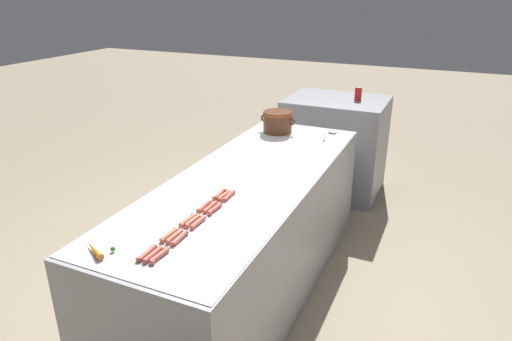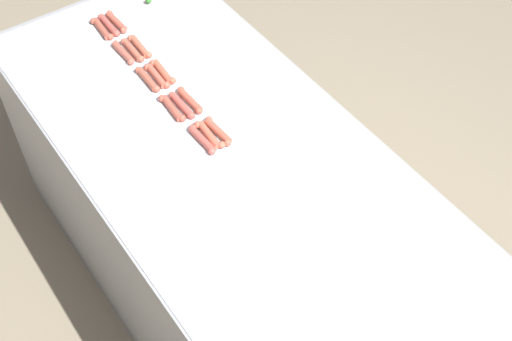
% 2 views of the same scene
% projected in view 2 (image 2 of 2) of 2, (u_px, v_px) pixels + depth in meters
% --- Properties ---
extents(griddle_counter, '(0.85, 2.47, 0.86)m').
position_uv_depth(griddle_counter, '(273.00, 284.00, 2.30)').
color(griddle_counter, '#9EA0A5').
rests_on(griddle_counter, ground_plane).
extents(hot_dog_0, '(0.03, 0.14, 0.02)m').
position_uv_depth(hot_dog_0, '(116.00, 22.00, 2.51)').
color(hot_dog_0, '#C35E4B').
rests_on(hot_dog_0, griddle_counter).
extents(hot_dog_1, '(0.03, 0.14, 0.02)m').
position_uv_depth(hot_dog_1, '(140.00, 46.00, 2.42)').
color(hot_dog_1, '#CB684E').
rests_on(hot_dog_1, griddle_counter).
extents(hot_dog_2, '(0.03, 0.14, 0.02)m').
position_uv_depth(hot_dog_2, '(163.00, 72.00, 2.33)').
color(hot_dog_2, '#C56349').
rests_on(hot_dog_2, griddle_counter).
extents(hot_dog_3, '(0.03, 0.14, 0.02)m').
position_uv_depth(hot_dog_3, '(190.00, 100.00, 2.24)').
color(hot_dog_3, '#CC5D48').
rests_on(hot_dog_3, griddle_counter).
extents(hot_dog_4, '(0.03, 0.14, 0.02)m').
position_uv_depth(hot_dog_4, '(218.00, 131.00, 2.15)').
color(hot_dog_4, '#C75F49').
rests_on(hot_dog_4, griddle_counter).
extents(hot_dog_5, '(0.03, 0.14, 0.02)m').
position_uv_depth(hot_dog_5, '(109.00, 25.00, 2.49)').
color(hot_dog_5, '#C25A4F').
rests_on(hot_dog_5, griddle_counter).
extents(hot_dog_6, '(0.03, 0.14, 0.02)m').
position_uv_depth(hot_dog_6, '(132.00, 50.00, 2.40)').
color(hot_dog_6, '#BF644F').
rests_on(hot_dog_6, griddle_counter).
extents(hot_dog_7, '(0.03, 0.14, 0.02)m').
position_uv_depth(hot_dog_7, '(157.00, 76.00, 2.32)').
color(hot_dog_7, '#CD6551').
rests_on(hot_dog_7, griddle_counter).
extents(hot_dog_8, '(0.03, 0.14, 0.02)m').
position_uv_depth(hot_dog_8, '(182.00, 105.00, 2.22)').
color(hot_dog_8, '#C2594E').
rests_on(hot_dog_8, griddle_counter).
extents(hot_dog_9, '(0.03, 0.14, 0.02)m').
position_uv_depth(hot_dog_9, '(209.00, 135.00, 2.14)').
color(hot_dog_9, '#CB674E').
rests_on(hot_dog_9, griddle_counter).
extents(hot_dog_10, '(0.03, 0.14, 0.02)m').
position_uv_depth(hot_dog_10, '(102.00, 29.00, 2.48)').
color(hot_dog_10, '#C35B48').
rests_on(hot_dog_10, griddle_counter).
extents(hot_dog_11, '(0.03, 0.14, 0.02)m').
position_uv_depth(hot_dog_11, '(123.00, 53.00, 2.39)').
color(hot_dog_11, '#C36251').
rests_on(hot_dog_11, griddle_counter).
extents(hot_dog_12, '(0.03, 0.14, 0.02)m').
position_uv_depth(hot_dog_12, '(147.00, 79.00, 2.30)').
color(hot_dog_12, '#C1604B').
rests_on(hot_dog_12, griddle_counter).
extents(hot_dog_13, '(0.03, 0.14, 0.02)m').
position_uv_depth(hot_dog_13, '(172.00, 108.00, 2.21)').
color(hot_dog_13, '#C95A48').
rests_on(hot_dog_13, griddle_counter).
extents(hot_dog_14, '(0.03, 0.14, 0.02)m').
position_uv_depth(hot_dog_14, '(202.00, 140.00, 2.13)').
color(hot_dog_14, '#C8594E').
rests_on(hot_dog_14, griddle_counter).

